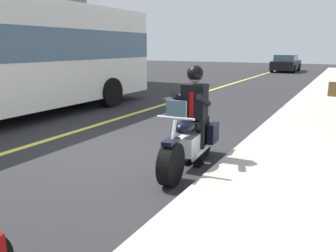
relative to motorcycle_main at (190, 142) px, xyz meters
name	(u,v)px	position (x,y,z in m)	size (l,w,h in m)	color
ground_plane	(122,152)	(-0.13, -1.52, -0.45)	(80.00, 80.00, 0.00)	#28282B
lane_center_stripe	(50,139)	(-0.13, -3.52, -0.45)	(60.00, 0.16, 0.01)	#E5DB4C
motorcycle_main	(190,142)	(0.00, 0.00, 0.00)	(2.22, 0.71, 1.26)	black
rider_main	(194,106)	(-0.19, -0.02, 0.58)	(0.65, 0.58, 1.74)	black
bus_near	(0,53)	(-1.03, -6.14, 1.42)	(11.05, 2.70, 3.30)	white
car_dark	(286,63)	(-24.97, -2.53, 0.24)	(4.60, 1.92, 1.40)	black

